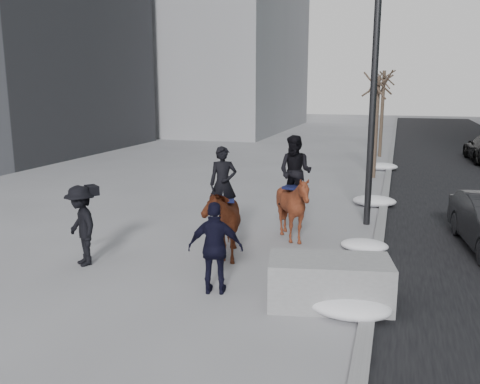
% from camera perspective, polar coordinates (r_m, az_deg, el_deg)
% --- Properties ---
extents(ground, '(120.00, 120.00, 0.00)m').
position_cam_1_polar(ground, '(10.67, -1.94, -9.19)').
color(ground, gray).
rests_on(ground, ground).
extents(curb, '(0.25, 90.00, 0.12)m').
position_cam_1_polar(curb, '(19.76, 16.10, 0.41)').
color(curb, gray).
rests_on(curb, ground).
extents(planter, '(2.30, 1.46, 0.85)m').
position_cam_1_polar(planter, '(9.25, 9.99, -9.93)').
color(planter, gray).
rests_on(planter, ground).
extents(tree_near, '(1.20, 1.20, 4.66)m').
position_cam_1_polar(tree_near, '(21.98, 15.04, 7.57)').
color(tree_near, '#3A2C22').
rests_on(tree_near, ground).
extents(tree_far, '(1.20, 1.20, 5.11)m').
position_cam_1_polar(tree_far, '(28.70, 15.68, 8.91)').
color(tree_far, '#3D3224').
rests_on(tree_far, ground).
extents(mounted_left, '(1.50, 2.12, 2.50)m').
position_cam_1_polar(mounted_left, '(11.57, -2.09, -2.67)').
color(mounted_left, '#502010').
rests_on(mounted_left, ground).
extents(mounted_right, '(1.69, 1.82, 2.64)m').
position_cam_1_polar(mounted_right, '(12.64, 6.06, -0.86)').
color(mounted_right, '#511F10').
rests_on(mounted_right, ground).
extents(feeder, '(1.10, 0.96, 1.75)m').
position_cam_1_polar(feeder, '(9.47, -2.77, -6.32)').
color(feeder, black).
rests_on(feeder, ground).
extents(camera_crew, '(1.29, 1.21, 1.75)m').
position_cam_1_polar(camera_crew, '(11.46, -17.39, -3.59)').
color(camera_crew, black).
rests_on(camera_crew, ground).
extents(lamppost, '(0.25, 0.92, 9.09)m').
position_cam_1_polar(lamppost, '(14.26, 15.04, 16.16)').
color(lamppost, black).
rests_on(lamppost, ground).
extents(snow_piles, '(1.39, 16.69, 0.35)m').
position_cam_1_polar(snow_piles, '(15.90, 14.67, -1.84)').
color(snow_piles, white).
rests_on(snow_piles, ground).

